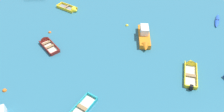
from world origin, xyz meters
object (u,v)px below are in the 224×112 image
Objects in this scene: motor_launch_orange_outer_left at (144,37)px; mooring_buoy_midfield at (5,91)px; mooring_buoy_trailing at (50,33)px; rowboat_yellow_back_row_right at (72,9)px; rowboat_maroon_near_left at (46,43)px; rowboat_yellow_foreground_center at (191,68)px; mooring_buoy_between_boats_left at (127,26)px; kayak_blue_center at (217,21)px.

motor_launch_orange_outer_left is 11.40× the size of mooring_buoy_midfield.
mooring_buoy_midfield is at bearing -90.91° from mooring_buoy_trailing.
rowboat_yellow_back_row_right is at bearing 86.47° from mooring_buoy_midfield.
rowboat_maroon_near_left is 0.72× the size of motor_launch_orange_outer_left.
rowboat_yellow_foreground_center reaches higher than rowboat_maroon_near_left.
motor_launch_orange_outer_left reaches higher than rowboat_maroon_near_left.
rowboat_yellow_back_row_right is 9.80m from mooring_buoy_between_boats_left.
mooring_buoy_midfield is at bearing -137.84° from motor_launch_orange_outer_left.
kayak_blue_center is 12.54m from motor_launch_orange_outer_left.
motor_launch_orange_outer_left is 11.49× the size of mooring_buoy_between_boats_left.
rowboat_maroon_near_left is 0.82× the size of rowboat_yellow_foreground_center.
motor_launch_orange_outer_left reaches higher than mooring_buoy_between_boats_left.
motor_launch_orange_outer_left is 18.34m from mooring_buoy_midfield.
kayak_blue_center is at bearing 39.25° from mooring_buoy_midfield.
rowboat_yellow_foreground_center is 21.34m from mooring_buoy_midfield.
rowboat_yellow_back_row_right is (0.25, 8.76, -0.01)m from rowboat_maroon_near_left.
rowboat_maroon_near_left is 2.50m from mooring_buoy_trailing.
mooring_buoy_midfield reaches higher than mooring_buoy_between_boats_left.
mooring_buoy_trailing is at bearing -157.48° from mooring_buoy_between_boats_left.
kayak_blue_center is 0.95× the size of rowboat_maroon_near_left.
kayak_blue_center is 0.68× the size of motor_launch_orange_outer_left.
mooring_buoy_between_boats_left is at bearing 34.45° from rowboat_maroon_near_left.
mooring_buoy_trailing is 0.91× the size of mooring_buoy_between_boats_left.
rowboat_yellow_foreground_center is at bearing -33.86° from motor_launch_orange_outer_left.
rowboat_yellow_foreground_center is (18.65, -8.91, 0.00)m from rowboat_yellow_back_row_right.
motor_launch_orange_outer_left is at bearing 42.16° from mooring_buoy_midfield.
motor_launch_orange_outer_left is (-10.27, -7.18, 0.37)m from kayak_blue_center.
rowboat_yellow_back_row_right is at bearing 168.14° from mooring_buoy_between_boats_left.
kayak_blue_center is 25.24m from mooring_buoy_trailing.
mooring_buoy_midfield is at bearing -157.41° from rowboat_yellow_foreground_center.
rowboat_maroon_near_left is 8.38m from mooring_buoy_midfield.
rowboat_maroon_near_left is 13.39m from motor_launch_orange_outer_left.
rowboat_yellow_back_row_right is 6.42m from mooring_buoy_trailing.
rowboat_maroon_near_left is at bearing -91.63° from rowboat_yellow_back_row_right.
rowboat_yellow_back_row_right is 0.77× the size of motor_launch_orange_outer_left.
rowboat_yellow_back_row_right is 8.78× the size of mooring_buoy_midfield.
rowboat_maroon_near_left is 8.77m from rowboat_yellow_back_row_right.
motor_launch_orange_outer_left is at bearing 146.14° from rowboat_yellow_foreground_center.
mooring_buoy_trailing is at bearing 104.73° from rowboat_maroon_near_left.
motor_launch_orange_outer_left is 12.66× the size of mooring_buoy_trailing.
mooring_buoy_between_boats_left is at bearing 136.54° from motor_launch_orange_outer_left.
kayak_blue_center is 8.60× the size of mooring_buoy_trailing.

